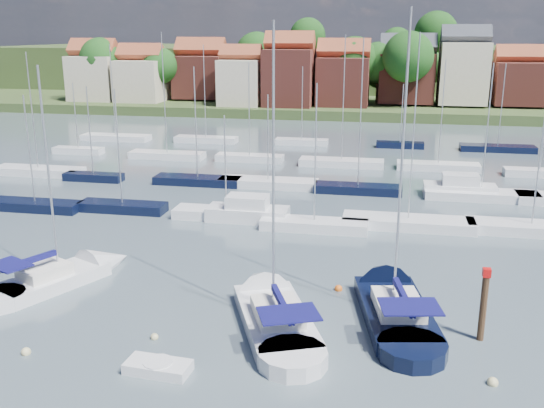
# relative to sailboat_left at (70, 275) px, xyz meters

# --- Properties ---
(ground) EXTENTS (260.00, 260.00, 0.00)m
(ground) POSITION_rel_sailboat_left_xyz_m (13.78, 34.94, -0.36)
(ground) COLOR #404D58
(ground) RESTS_ON ground
(sailboat_left) EXTENTS (7.38, 11.25, 15.06)m
(sailboat_left) POSITION_rel_sailboat_left_xyz_m (0.00, 0.00, 0.00)
(sailboat_left) COLOR silver
(sailboat_left) RESTS_ON ground
(sailboat_centre) EXTENTS (8.21, 13.46, 17.75)m
(sailboat_centre) POSITION_rel_sailboat_left_xyz_m (13.79, -2.22, -0.01)
(sailboat_centre) COLOR silver
(sailboat_centre) RESTS_ON ground
(sailboat_navy) EXTENTS (6.04, 13.82, 18.45)m
(sailboat_navy) POSITION_rel_sailboat_left_xyz_m (20.60, 0.17, -0.01)
(sailboat_navy) COLOR black
(sailboat_navy) RESTS_ON ground
(tender) EXTENTS (3.22, 1.67, 0.67)m
(tender) POSITION_rel_sailboat_left_xyz_m (9.83, -9.50, -0.10)
(tender) COLOR silver
(tender) RESTS_ON ground
(timber_piling) EXTENTS (0.40, 0.40, 6.30)m
(timber_piling) POSITION_rel_sailboat_left_xyz_m (25.38, -3.24, 0.67)
(timber_piling) COLOR #4C331E
(timber_piling) RESTS_ON ground
(buoy_b) EXTENTS (0.49, 0.49, 0.49)m
(buoy_b) POSITION_rel_sailboat_left_xyz_m (2.63, -9.18, -0.36)
(buoy_b) COLOR beige
(buoy_b) RESTS_ON ground
(buoy_c) EXTENTS (0.42, 0.42, 0.42)m
(buoy_c) POSITION_rel_sailboat_left_xyz_m (8.42, -6.45, -0.36)
(buoy_c) COLOR beige
(buoy_c) RESTS_ON ground
(buoy_d) EXTENTS (0.46, 0.46, 0.46)m
(buoy_d) POSITION_rel_sailboat_left_xyz_m (16.40, -6.48, -0.36)
(buoy_d) COLOR beige
(buoy_d) RESTS_ON ground
(buoy_e) EXTENTS (0.51, 0.51, 0.51)m
(buoy_e) POSITION_rel_sailboat_left_xyz_m (17.46, 1.73, -0.36)
(buoy_e) COLOR #D85914
(buoy_e) RESTS_ON ground
(buoy_f) EXTENTS (0.51, 0.51, 0.51)m
(buoy_f) POSITION_rel_sailboat_left_xyz_m (25.39, -7.54, -0.36)
(buoy_f) COLOR beige
(buoy_f) RESTS_ON ground
(marina_field) EXTENTS (79.62, 41.41, 15.93)m
(marina_field) POSITION_rel_sailboat_left_xyz_m (15.69, 30.09, 0.08)
(marina_field) COLOR silver
(marina_field) RESTS_ON ground
(far_shore_town) EXTENTS (212.46, 90.00, 22.27)m
(far_shore_town) POSITION_rel_sailboat_left_xyz_m (16.01, 127.61, 4.25)
(far_shore_town) COLOR #3C5028
(far_shore_town) RESTS_ON ground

